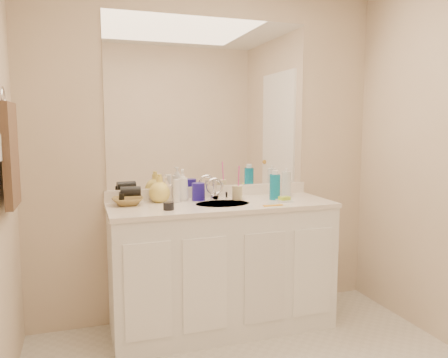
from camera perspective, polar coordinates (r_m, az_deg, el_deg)
name	(u,v)px	position (r m, az deg, el deg)	size (l,w,h in m)	color
wall_back	(210,153)	(3.19, -1.84, 3.36)	(2.60, 0.02, 2.40)	beige
vanity_cabinet	(222,268)	(3.08, -0.30, -11.49)	(1.50, 0.55, 0.85)	white
countertop	(222,205)	(2.97, -0.30, -3.43)	(1.52, 0.57, 0.03)	white
backsplash	(211,192)	(3.21, -1.74, -1.65)	(1.52, 0.03, 0.08)	white
sink_basin	(223,205)	(2.95, -0.18, -3.44)	(0.37, 0.37, 0.02)	beige
faucet	(215,192)	(3.11, -1.22, -1.65)	(0.02, 0.02, 0.11)	silver
mirror	(210,103)	(3.18, -1.83, 9.83)	(1.48, 0.01, 1.20)	white
blue_mug	(198,192)	(3.06, -3.35, -1.67)	(0.09, 0.09, 0.12)	navy
tan_cup	(237,193)	(3.09, 1.75, -1.81)	(0.07, 0.07, 0.10)	#CABD8F
toothbrush	(239,179)	(3.08, 1.93, 0.04)	(0.01, 0.01, 0.18)	#EE3EA6
mouthwash_bottle	(275,187)	(3.11, 6.66, -1.04)	(0.08, 0.08, 0.18)	#0D779F
clear_pump_bottle	(286,184)	(3.29, 8.13, -0.62)	(0.07, 0.07, 0.18)	silver
soap_dish	(284,201)	(3.04, 7.89, -2.84)	(0.11, 0.09, 0.01)	silver
green_soap	(284,198)	(3.04, 7.89, -2.51)	(0.07, 0.05, 0.03)	#A3C931
orange_comb	(273,205)	(2.88, 6.43, -3.44)	(0.14, 0.03, 0.01)	orange
dark_jar	(169,206)	(2.75, -7.24, -3.53)	(0.07, 0.07, 0.05)	black
extra_white_bottle	(177,191)	(2.99, -6.18, -1.59)	(0.05, 0.05, 0.16)	white
soap_bottle_white	(182,185)	(3.06, -5.46, -0.78)	(0.08, 0.09, 0.22)	white
soap_bottle_cream	(166,189)	(3.04, -7.56, -1.30)	(0.08, 0.08, 0.17)	beige
soap_bottle_yellow	(160,188)	(3.03, -8.40, -1.18)	(0.15, 0.15, 0.19)	#EED55C
wicker_basket	(128,201)	(2.96, -12.46, -2.85)	(0.21, 0.21, 0.05)	olive
hair_dryer	(131,191)	(2.95, -12.10, -1.59)	(0.07, 0.07, 0.13)	black
towel_ring	(3,97)	(2.56, -26.92, 9.51)	(0.11, 0.11, 0.01)	silver
hand_towel	(11,155)	(2.56, -26.09, 2.83)	(0.04, 0.32, 0.55)	#33251B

